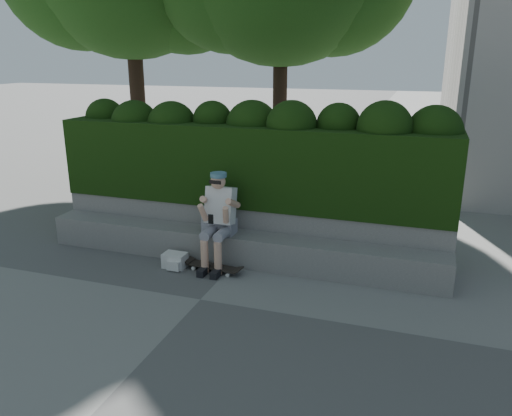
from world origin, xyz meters
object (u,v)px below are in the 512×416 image
(person, at_px, (219,216))
(skateboard, at_px, (213,267))
(backpack_plaid, at_px, (211,220))
(backpack_ground, at_px, (175,260))

(person, xyz_separation_m, skateboard, (-0.01, -0.23, -0.68))
(person, relative_size, backpack_plaid, 3.35)
(skateboard, height_order, backpack_ground, backpack_ground)
(person, distance_m, backpack_ground, 0.92)
(person, height_order, skateboard, person)
(backpack_plaid, xyz_separation_m, backpack_ground, (-0.43, -0.35, -0.55))
(skateboard, bearing_deg, backpack_ground, -169.85)
(skateboard, distance_m, backpack_plaid, 0.68)
(person, relative_size, skateboard, 1.71)
(backpack_plaid, bearing_deg, backpack_ground, -167.55)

